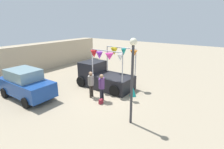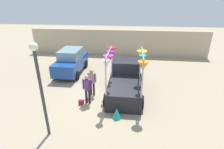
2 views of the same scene
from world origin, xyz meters
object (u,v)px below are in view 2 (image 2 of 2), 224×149
at_px(person_vendor, 92,80).
at_px(vendor_truck, 125,80).
at_px(person_customer, 87,87).
at_px(parked_car, 71,61).
at_px(street_lamp, 39,79).
at_px(folded_kite_bundle_teal, 117,113).
at_px(handbag, 81,102).

bearing_deg(person_vendor, vendor_truck, 16.55).
bearing_deg(person_vendor, person_customer, -93.46).
xyz_separation_m(parked_car, street_lamp, (1.26, -6.88, 1.70)).
distance_m(parked_car, person_vendor, 4.12).
bearing_deg(street_lamp, parked_car, 100.36).
distance_m(parked_car, folded_kite_bundle_teal, 6.87).
xyz_separation_m(person_customer, street_lamp, (-1.11, -2.64, 1.61)).
distance_m(vendor_truck, folded_kite_bundle_teal, 2.79).
bearing_deg(handbag, person_customer, 29.74).
height_order(vendor_truck, parked_car, vendor_truck).
bearing_deg(street_lamp, person_customer, 67.20).
bearing_deg(parked_car, person_customer, -60.79).
xyz_separation_m(street_lamp, folded_kite_bundle_teal, (2.85, 1.41, -2.35)).
height_order(person_customer, street_lamp, street_lamp).
xyz_separation_m(person_vendor, street_lamp, (-1.17, -3.55, 1.61)).
bearing_deg(parked_car, handbag, -65.53).
relative_size(vendor_truck, folded_kite_bundle_teal, 6.79).
bearing_deg(person_customer, vendor_truck, 36.43).
bearing_deg(person_customer, street_lamp, -112.80).
relative_size(person_vendor, folded_kite_bundle_teal, 2.86).
xyz_separation_m(person_vendor, folded_kite_bundle_teal, (1.68, -2.13, -0.74)).
relative_size(parked_car, street_lamp, 0.98).
bearing_deg(vendor_truck, person_customer, -143.57).
xyz_separation_m(person_vendor, handbag, (-0.40, -1.10, -0.90)).
distance_m(parked_car, street_lamp, 7.20).
bearing_deg(handbag, person_vendor, 69.86).
xyz_separation_m(vendor_truck, folded_kite_bundle_teal, (-0.28, -2.71, -0.58)).
relative_size(parked_car, person_vendor, 2.33).
bearing_deg(street_lamp, person_vendor, 71.80).
xyz_separation_m(person_customer, folded_kite_bundle_teal, (1.73, -1.23, -0.74)).
height_order(person_customer, folded_kite_bundle_teal, person_customer).
bearing_deg(person_customer, parked_car, 119.21).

